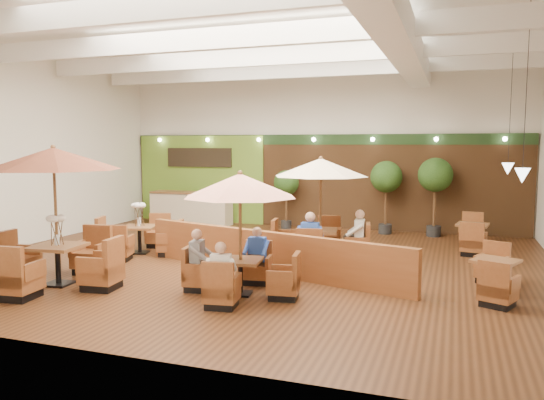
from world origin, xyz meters
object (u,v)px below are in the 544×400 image
at_px(topiary_2, 435,178).
at_px(diner_0, 221,267).
at_px(table_2, 321,189).
at_px(service_counter, 191,208).
at_px(diner_3, 310,234).
at_px(table_0, 55,192).
at_px(diner_4, 357,230).
at_px(table_1, 240,210).
at_px(table_3, 140,238).
at_px(topiary_0, 286,185).
at_px(diner_2, 199,253).
at_px(table_4, 495,277).
at_px(table_5, 472,237).
at_px(topiary_1, 386,180).
at_px(booth_divider, 267,253).
at_px(diner_1, 257,249).

height_order(topiary_2, diner_0, topiary_2).
bearing_deg(topiary_2, table_2, -121.08).
relative_size(service_counter, diner_3, 3.53).
height_order(table_0, diner_4, table_0).
xyz_separation_m(table_1, table_3, (-4.03, 2.73, -1.23)).
distance_m(topiary_0, diner_2, 8.07).
height_order(table_0, topiary_2, table_0).
bearing_deg(topiary_0, diner_4, -53.29).
bearing_deg(table_4, service_counter, 171.56).
distance_m(table_0, diner_4, 6.99).
bearing_deg(service_counter, table_3, -77.35).
bearing_deg(topiary_2, table_1, -112.13).
distance_m(table_5, diner_0, 8.30).
relative_size(table_5, topiary_2, 1.01).
bearing_deg(table_1, diner_0, -98.47).
bearing_deg(diner_0, topiary_0, 87.10).
height_order(service_counter, topiary_1, topiary_1).
bearing_deg(diner_3, table_5, 36.16).
xyz_separation_m(booth_divider, table_4, (4.69, -0.03, -0.16)).
xyz_separation_m(table_2, topiary_2, (2.60, 4.31, 0.07)).
bearing_deg(diner_3, table_3, 173.12).
distance_m(service_counter, diner_2, 8.91).
bearing_deg(booth_divider, service_counter, 145.60).
relative_size(service_counter, table_0, 1.04).
bearing_deg(booth_divider, topiary_0, 119.55).
bearing_deg(table_2, table_1, -109.43).
xyz_separation_m(booth_divider, topiary_1, (1.81, 6.32, 1.27)).
bearing_deg(diner_4, topiary_1, -7.43).
xyz_separation_m(service_counter, booth_divider, (5.11, -6.12, -0.10)).
bearing_deg(topiary_0, table_1, -78.59).
bearing_deg(table_0, diner_4, 31.61).
height_order(table_4, topiary_2, topiary_2).
xyz_separation_m(table_2, diner_4, (0.95, 0.00, -1.00)).
distance_m(topiary_0, topiary_1, 3.37).
bearing_deg(table_0, diner_2, 4.52).
bearing_deg(table_0, diner_3, 29.99).
bearing_deg(diner_4, service_counter, 53.25).
bearing_deg(topiary_1, booth_divider, -106.00).
bearing_deg(table_2, diner_4, -9.37).
distance_m(service_counter, diner_4, 7.92).
distance_m(diner_0, diner_1, 1.74).
distance_m(diner_0, diner_3, 3.67).
bearing_deg(table_2, table_3, -177.79).
xyz_separation_m(table_1, table_5, (4.34, 6.20, -1.30)).
height_order(table_0, diner_2, table_0).
distance_m(table_0, table_3, 3.64).
relative_size(table_2, diner_0, 3.56).
height_order(table_1, diner_0, table_1).
relative_size(diner_3, diner_4, 1.03).
bearing_deg(booth_divider, topiary_1, 89.75).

